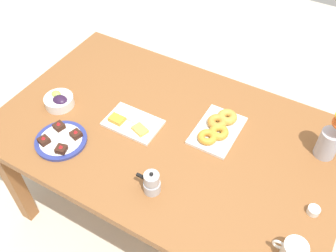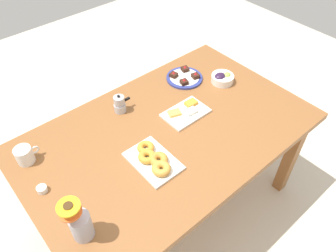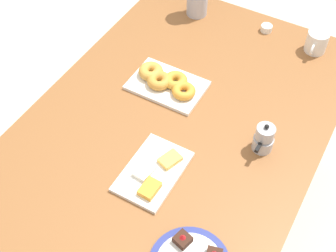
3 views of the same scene
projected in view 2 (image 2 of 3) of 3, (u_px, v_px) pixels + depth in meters
ground_plane at (168, 204)px, 2.32m from camera, size 6.00×6.00×0.00m
dining_table at (168, 142)px, 1.86m from camera, size 1.60×1.00×0.74m
coffee_mug at (25, 155)px, 1.62m from camera, size 0.12×0.09×0.09m
grape_bowl at (222, 78)px, 2.09m from camera, size 0.14×0.14×0.07m
cheese_platter at (186, 112)px, 1.89m from camera, size 0.26×0.17×0.03m
croissant_platter at (154, 160)px, 1.63m from camera, size 0.19×0.28×0.05m
jam_cup_honey at (42, 189)px, 1.51m from camera, size 0.05×0.05×0.03m
dessert_plate at (184, 78)px, 2.13m from camera, size 0.23×0.23×0.05m
flower_vase at (80, 224)px, 1.31m from camera, size 0.11×0.09×0.25m
moka_pot at (120, 104)px, 1.88m from camera, size 0.11×0.07×0.12m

